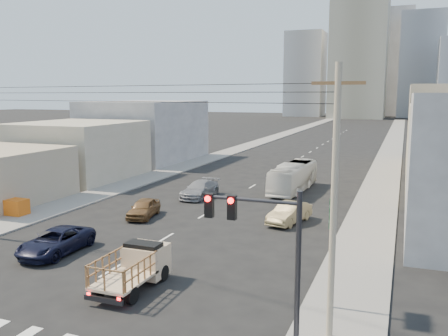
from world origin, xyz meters
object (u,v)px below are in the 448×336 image
Objects in this scene: sedan_tan at (289,213)px; traffic_signal at (266,248)px; navy_pickup at (56,241)px; sedan_brown at (144,208)px; city_bus at (293,177)px; utility_pole at (334,202)px; green_sign at (333,223)px; crate_stack at (15,207)px; flatbed_pickup at (134,265)px; sedan_grey at (200,189)px.

traffic_signal is (3.32, -17.71, 3.36)m from sedan_tan.
navy_pickup is 1.26× the size of sedan_brown.
sedan_brown is 0.66× the size of traffic_signal.
city_bus is (8.64, 22.03, 0.63)m from navy_pickup.
utility_pole reaches higher than sedan_brown.
sedan_tan is at bearing 110.36° from green_sign.
crate_stack is (-19.45, -5.37, -0.03)m from sedan_tan.
sedan_tan is 16.63m from utility_pole.
traffic_signal reaches higher than sedan_brown.
traffic_signal is at bearing -28.73° from flatbed_pickup.
flatbed_pickup is 19.62m from sedan_grey.
utility_pole reaches higher than crate_stack.
city_bus is at bearing 100.93° from traffic_signal.
green_sign is 2.91m from utility_pole.
crate_stack is at bearing 163.12° from green_sign.
sedan_tan is (2.22, -11.00, -0.60)m from city_bus.
utility_pole is (1.73, 2.51, 1.11)m from traffic_signal.
city_bus is at bearing 115.22° from sedan_tan.
sedan_tan is 18.33m from traffic_signal.
city_bus is 24.81m from green_sign.
sedan_tan is at bearing 100.62° from traffic_signal.
sedan_grey is 0.50× the size of utility_pole.
green_sign is 0.50× the size of utility_pole.
green_sign is (13.94, -18.05, 3.02)m from sedan_grey.
sedan_brown is 10.59m from sedan_tan.
sedan_grey is at bearing 46.35° from crate_stack.
flatbed_pickup is at bearing 151.27° from traffic_signal.
traffic_signal reaches higher than city_bus.
flatbed_pickup is at bearing 170.17° from utility_pole.
sedan_grey reaches higher than sedan_brown.
crate_stack is at bearing -150.78° from sedan_tan.
green_sign is at bearing -45.48° from sedan_brown.
flatbed_pickup is 9.04m from traffic_signal.
traffic_signal reaches higher than green_sign.
navy_pickup is at bearing -33.45° from crate_stack.
sedan_tan is 2.42× the size of crate_stack.
green_sign is at bearing -55.84° from sedan_tan.
city_bus is at bearing 66.63° from navy_pickup.
flatbed_pickup reaches higher than sedan_tan.
sedan_brown is (-6.17, 11.33, -0.42)m from flatbed_pickup.
traffic_signal is at bearing -27.13° from navy_pickup.
navy_pickup is at bearing 154.82° from traffic_signal.
flatbed_pickup is 14.23m from sedan_tan.
flatbed_pickup is at bearing -91.62° from city_bus.
sedan_grey is at bearing 82.34° from navy_pickup.
utility_pole is (0.34, -2.50, 1.44)m from green_sign.
sedan_tan is (10.34, 2.27, 0.04)m from sedan_brown.
sedan_grey is 0.99× the size of green_sign.
flatbed_pickup reaches higher than sedan_brown.
utility_pole is (7.27, -26.20, 3.86)m from city_bus.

